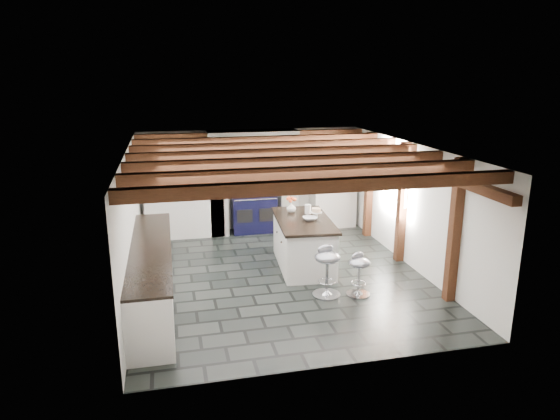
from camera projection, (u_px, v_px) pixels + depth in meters
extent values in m
plane|color=black|center=(280.00, 275.00, 9.01)|extent=(6.00, 6.00, 0.00)
plane|color=white|center=(251.00, 179.00, 11.52)|extent=(5.00, 0.00, 5.00)
plane|color=white|center=(131.00, 223.00, 8.16)|extent=(0.00, 6.00, 6.00)
plane|color=white|center=(411.00, 205.00, 9.24)|extent=(0.00, 6.00, 6.00)
plane|color=white|center=(280.00, 148.00, 8.40)|extent=(6.00, 6.00, 0.00)
cube|color=white|center=(218.00, 192.00, 11.12)|extent=(0.40, 0.60, 1.90)
cube|color=white|center=(287.00, 189.00, 11.47)|extent=(0.40, 0.60, 1.90)
cube|color=#572E19|center=(252.00, 145.00, 11.02)|extent=(2.10, 0.65, 0.18)
cube|color=white|center=(252.00, 138.00, 10.98)|extent=(2.00, 0.60, 0.31)
cube|color=black|center=(255.00, 144.00, 10.70)|extent=(1.00, 0.03, 0.22)
cube|color=silver|center=(255.00, 144.00, 10.69)|extent=(0.90, 0.01, 0.14)
cube|color=white|center=(174.00, 192.00, 10.90)|extent=(1.30, 0.58, 2.00)
cube|color=white|center=(333.00, 184.00, 11.69)|extent=(1.00, 0.58, 2.00)
cube|color=white|center=(152.00, 275.00, 7.85)|extent=(0.60, 3.80, 0.88)
cube|color=black|center=(150.00, 248.00, 7.73)|extent=(0.64, 3.80, 0.04)
cube|color=white|center=(207.00, 215.00, 11.20)|extent=(0.70, 0.60, 0.88)
cube|color=black|center=(207.00, 195.00, 11.08)|extent=(0.74, 0.64, 0.04)
cube|color=#572E19|center=(410.00, 163.00, 9.01)|extent=(0.15, 5.80, 0.14)
plane|color=white|center=(397.00, 178.00, 9.69)|extent=(0.00, 0.90, 0.90)
cube|color=#572E19|center=(328.00, 186.00, 5.98)|extent=(5.00, 0.16, 0.16)
cube|color=#572E19|center=(308.00, 172.00, 6.79)|extent=(5.00, 0.16, 0.16)
cube|color=#572E19|center=(292.00, 162.00, 7.61)|extent=(5.00, 0.16, 0.16)
cube|color=#572E19|center=(280.00, 153.00, 8.42)|extent=(5.00, 0.16, 0.16)
cube|color=#572E19|center=(269.00, 146.00, 9.24)|extent=(5.00, 0.16, 0.16)
cube|color=#572E19|center=(260.00, 140.00, 10.05)|extent=(5.00, 0.16, 0.16)
cube|color=#572E19|center=(253.00, 135.00, 10.87)|extent=(5.00, 0.16, 0.16)
cube|color=#572E19|center=(455.00, 231.00, 7.72)|extent=(0.15, 0.15, 2.30)
cube|color=#572E19|center=(402.00, 203.00, 9.41)|extent=(0.15, 0.15, 2.30)
cube|color=#572E19|center=(369.00, 185.00, 10.91)|extent=(0.15, 0.15, 2.30)
cylinder|color=black|center=(306.00, 169.00, 8.55)|extent=(0.01, 0.01, 0.56)
cylinder|color=white|center=(305.00, 188.00, 8.63)|extent=(0.09, 0.09, 0.22)
cylinder|color=black|center=(304.00, 166.00, 8.84)|extent=(0.01, 0.01, 0.56)
cylinder|color=white|center=(304.00, 184.00, 8.93)|extent=(0.09, 0.09, 0.22)
cylinder|color=black|center=(302.00, 163.00, 9.13)|extent=(0.01, 0.01, 0.56)
cylinder|color=white|center=(302.00, 180.00, 9.22)|extent=(0.09, 0.09, 0.22)
cube|color=black|center=(254.00, 212.00, 11.41)|extent=(1.00, 0.60, 0.90)
ellipsoid|color=silver|center=(242.00, 192.00, 11.23)|extent=(0.28, 0.28, 0.11)
ellipsoid|color=silver|center=(264.00, 191.00, 11.33)|extent=(0.28, 0.28, 0.11)
cylinder|color=silver|center=(256.00, 200.00, 11.01)|extent=(0.95, 0.03, 0.03)
cube|color=black|center=(245.00, 216.00, 11.07)|extent=(0.35, 0.02, 0.30)
cube|color=black|center=(267.00, 215.00, 11.18)|extent=(0.35, 0.02, 0.30)
cube|color=white|center=(303.00, 244.00, 9.31)|extent=(1.03, 1.85, 0.87)
cube|color=black|center=(304.00, 220.00, 9.19)|extent=(1.12, 1.93, 0.05)
imported|color=white|center=(291.00, 207.00, 9.61)|extent=(0.20, 0.20, 0.19)
ellipsoid|color=#D5491E|center=(291.00, 200.00, 9.57)|extent=(0.20, 0.20, 0.12)
cylinder|color=white|center=(308.00, 209.00, 9.51)|extent=(0.12, 0.12, 0.18)
imported|color=white|center=(310.00, 219.00, 9.10)|extent=(0.28, 0.28, 0.06)
cylinder|color=white|center=(316.00, 215.00, 9.25)|extent=(0.05, 0.05, 0.10)
cylinder|color=white|center=(316.00, 212.00, 9.24)|extent=(0.22, 0.22, 0.01)
cylinder|color=tan|center=(316.00, 210.00, 9.23)|extent=(0.17, 0.17, 0.07)
cylinder|color=silver|center=(358.00, 294.00, 8.18)|extent=(0.39, 0.39, 0.03)
cone|color=silver|center=(358.00, 292.00, 8.16)|extent=(0.18, 0.18, 0.07)
cylinder|color=silver|center=(359.00, 279.00, 8.10)|extent=(0.04, 0.04, 0.48)
torus|color=silver|center=(359.00, 283.00, 8.12)|extent=(0.25, 0.25, 0.02)
ellipsoid|color=gray|center=(359.00, 263.00, 8.03)|extent=(0.45, 0.45, 0.16)
ellipsoid|color=gray|center=(356.00, 256.00, 8.08)|extent=(0.27, 0.17, 0.14)
cylinder|color=silver|center=(326.00, 295.00, 8.16)|extent=(0.46, 0.46, 0.03)
cone|color=silver|center=(326.00, 292.00, 8.14)|extent=(0.21, 0.21, 0.08)
cylinder|color=silver|center=(327.00, 276.00, 8.07)|extent=(0.05, 0.05, 0.57)
torus|color=silver|center=(327.00, 281.00, 8.09)|extent=(0.29, 0.29, 0.02)
ellipsoid|color=gray|center=(327.00, 257.00, 7.98)|extent=(0.49, 0.49, 0.19)
ellipsoid|color=gray|center=(324.00, 249.00, 8.05)|extent=(0.31, 0.17, 0.16)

